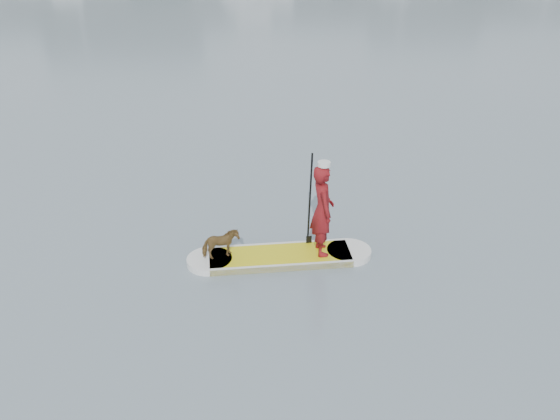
{
  "coord_description": "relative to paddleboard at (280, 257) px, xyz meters",
  "views": [
    {
      "loc": [
        -1.06,
        -5.48,
        5.99
      ],
      "look_at": [
        -0.22,
        3.88,
        1.0
      ],
      "focal_mm": 40.0,
      "sensor_mm": 36.0,
      "label": 1
    }
  ],
  "objects": [
    {
      "name": "paddle",
      "position": [
        0.56,
        0.33,
        0.74
      ],
      "size": [
        0.1,
        0.3,
        2.0
      ],
      "rotation": [
        0.0,
        0.0,
        0.03
      ],
      "color": "black",
      "rests_on": "ground"
    },
    {
      "name": "white_cap",
      "position": [
        0.74,
        0.02,
        1.76
      ],
      "size": [
        0.22,
        0.22,
        0.07
      ],
      "primitive_type": "cylinder",
      "color": "silver",
      "rests_on": "paddler"
    },
    {
      "name": "dog",
      "position": [
        -1.04,
        -0.03,
        0.33
      ],
      "size": [
        0.69,
        0.46,
        0.54
      ],
      "primitive_type": "imported",
      "rotation": [
        0.0,
        0.0,
        1.87
      ],
      "color": "brown",
      "rests_on": "paddleboard"
    },
    {
      "name": "paddler",
      "position": [
        0.74,
        0.02,
        0.89
      ],
      "size": [
        0.44,
        0.64,
        1.67
      ],
      "primitive_type": "imported",
      "rotation": [
        0.0,
        0.0,
        1.65
      ],
      "color": "maroon",
      "rests_on": "paddleboard"
    },
    {
      "name": "paddleboard",
      "position": [
        0.0,
        0.0,
        0.0
      ],
      "size": [
        3.3,
        0.86,
        0.12
      ],
      "rotation": [
        0.0,
        0.0,
        0.03
      ],
      "color": "yellow",
      "rests_on": "ground"
    }
  ]
}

